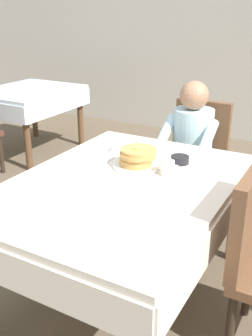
{
  "coord_description": "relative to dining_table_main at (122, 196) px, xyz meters",
  "views": [
    {
      "loc": [
        0.97,
        -1.69,
        1.61
      ],
      "look_at": [
        -0.01,
        0.07,
        0.79
      ],
      "focal_mm": 42.61,
      "sensor_mm": 36.0,
      "label": 1
    }
  ],
  "objects": [
    {
      "name": "chair_diner",
      "position": [
        0.01,
        1.17,
        -0.12
      ],
      "size": [
        0.44,
        0.45,
        0.93
      ],
      "rotation": [
        0.0,
        0.0,
        3.14
      ],
      "color": "brown",
      "rests_on": "ground"
    },
    {
      "name": "background_table_far",
      "position": [
        -2.2,
        1.69,
        -0.03
      ],
      "size": [
        0.92,
        1.12,
        0.74
      ],
      "color": "silver",
      "rests_on": "ground"
    },
    {
      "name": "spoon_near_edge",
      "position": [
        0.01,
        -0.06,
        0.09
      ],
      "size": [
        0.15,
        0.02,
        0.0
      ],
      "primitive_type": "cube",
      "rotation": [
        0.0,
        0.0,
        -0.06
      ],
      "color": "silver",
      "rests_on": "dining_table_main"
    },
    {
      "name": "fork_left_of_plate",
      "position": [
        -0.22,
        0.2,
        0.09
      ],
      "size": [
        0.02,
        0.18,
        0.0
      ],
      "primitive_type": "cube",
      "rotation": [
        0.0,
        0.0,
        1.62
      ],
      "color": "silver",
      "rests_on": "dining_table_main"
    },
    {
      "name": "syrup_pitcher",
      "position": [
        -0.28,
        0.38,
        0.13
      ],
      "size": [
        0.08,
        0.08,
        0.07
      ],
      "color": "silver",
      "rests_on": "dining_table_main"
    },
    {
      "name": "ground_plane",
      "position": [
        0.0,
        0.0,
        -0.65
      ],
      "size": [
        14.0,
        14.0,
        0.0
      ],
      "primitive_type": "plane",
      "color": "brown"
    },
    {
      "name": "plate_breakfast",
      "position": [
        -0.03,
        0.22,
        0.1
      ],
      "size": [
        0.28,
        0.28,
        0.02
      ],
      "primitive_type": "cylinder",
      "color": "white",
      "rests_on": "dining_table_main"
    },
    {
      "name": "breakfast_stack",
      "position": [
        -0.03,
        0.22,
        0.15
      ],
      "size": [
        0.21,
        0.22,
        0.11
      ],
      "color": "tan",
      "rests_on": "plate_breakfast"
    },
    {
      "name": "diner_person",
      "position": [
        0.01,
        1.01,
        0.02
      ],
      "size": [
        0.4,
        0.43,
        1.12
      ],
      "rotation": [
        0.0,
        0.0,
        3.14
      ],
      "color": "silver",
      "rests_on": "ground"
    },
    {
      "name": "cup_coffee",
      "position": [
        0.18,
        0.19,
        0.13
      ],
      "size": [
        0.11,
        0.08,
        0.08
      ],
      "color": "white",
      "rests_on": "dining_table_main"
    },
    {
      "name": "napkin_folded",
      "position": [
        -0.32,
        0.06,
        0.09
      ],
      "size": [
        0.17,
        0.12,
        0.01
      ],
      "primitive_type": "cube",
      "rotation": [
        0.0,
        0.0,
        -0.02
      ],
      "color": "white",
      "rests_on": "dining_table_main"
    },
    {
      "name": "dining_table_main",
      "position": [
        0.0,
        0.0,
        0.0
      ],
      "size": [
        1.12,
        1.52,
        0.74
      ],
      "color": "silver",
      "rests_on": "ground"
    },
    {
      "name": "bowl_butter",
      "position": [
        0.17,
        0.4,
        0.11
      ],
      "size": [
        0.11,
        0.11,
        0.04
      ],
      "primitive_type": "cylinder",
      "color": "black",
      "rests_on": "dining_table_main"
    },
    {
      "name": "knife_right_of_plate",
      "position": [
        0.16,
        0.2,
        0.09
      ],
      "size": [
        0.03,
        0.2,
        0.0
      ],
      "primitive_type": "cube",
      "rotation": [
        0.0,
        0.0,
        1.67
      ],
      "color": "silver",
      "rests_on": "dining_table_main"
    }
  ]
}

